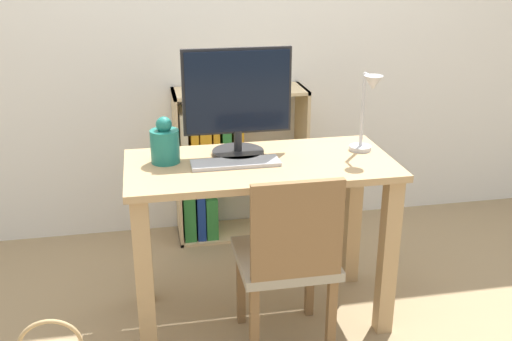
{
  "coord_description": "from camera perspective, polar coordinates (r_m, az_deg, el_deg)",
  "views": [
    {
      "loc": [
        -0.48,
        -2.36,
        1.65
      ],
      "look_at": [
        0.0,
        0.1,
        0.69
      ],
      "focal_mm": 42.0,
      "sensor_mm": 36.0,
      "label": 1
    }
  ],
  "objects": [
    {
      "name": "bookshelf",
      "position": [
        3.47,
        -3.53,
        0.44
      ],
      "size": [
        0.75,
        0.28,
        0.88
      ],
      "color": "#D8BC8C",
      "rests_on": "ground_plane"
    },
    {
      "name": "chair",
      "position": [
        2.47,
        3.11,
        -8.19
      ],
      "size": [
        0.4,
        0.4,
        0.82
      ],
      "rotation": [
        0.0,
        0.0,
        0.16
      ],
      "color": "#9E937F",
      "rests_on": "ground_plane"
    },
    {
      "name": "vase",
      "position": [
        2.56,
        -8.68,
        2.55
      ],
      "size": [
        0.12,
        0.12,
        0.2
      ],
      "color": "#1E7266",
      "rests_on": "desk"
    },
    {
      "name": "monitor",
      "position": [
        2.6,
        -1.79,
        6.91
      ],
      "size": [
        0.47,
        0.23,
        0.47
      ],
      "color": "#232326",
      "rests_on": "desk"
    },
    {
      "name": "ground_plane",
      "position": [
        2.92,
        0.38,
        -13.48
      ],
      "size": [
        10.0,
        10.0,
        0.0
      ],
      "primitive_type": "plane",
      "color": "#997F5B"
    },
    {
      "name": "wall_back",
      "position": [
        3.46,
        -3.08,
        15.08
      ],
      "size": [
        8.0,
        0.05,
        2.6
      ],
      "color": "silver",
      "rests_on": "ground_plane"
    },
    {
      "name": "desk",
      "position": [
        2.63,
        0.41,
        -2.85
      ],
      "size": [
        1.15,
        0.56,
        0.77
      ],
      "color": "tan",
      "rests_on": "ground_plane"
    },
    {
      "name": "desk_lamp",
      "position": [
        2.64,
        10.6,
        6.04
      ],
      "size": [
        0.1,
        0.19,
        0.36
      ],
      "color": "#B7B7BC",
      "rests_on": "desk"
    },
    {
      "name": "keyboard",
      "position": [
        2.53,
        -1.97,
        0.72
      ],
      "size": [
        0.38,
        0.12,
        0.02
      ],
      "color": "#B2B2B7",
      "rests_on": "desk"
    }
  ]
}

